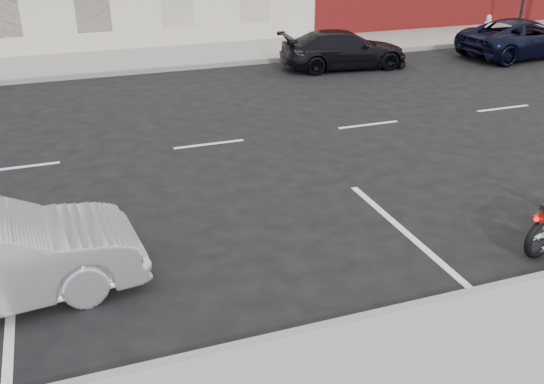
{
  "coord_description": "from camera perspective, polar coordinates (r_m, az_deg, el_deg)",
  "views": [
    {
      "loc": [
        -4.97,
        -12.47,
        4.78
      ],
      "look_at": [
        -2.1,
        -4.47,
        0.8
      ],
      "focal_mm": 40.0,
      "sensor_mm": 36.0,
      "label": 1
    }
  ],
  "objects": [
    {
      "name": "car_far",
      "position": [
        20.51,
        6.79,
        13.18
      ],
      "size": [
        4.34,
        2.07,
        1.22
      ],
      "primitive_type": "imported",
      "rotation": [
        0.0,
        0.0,
        1.48
      ],
      "color": "black",
      "rests_on": "ground"
    },
    {
      "name": "ground",
      "position": [
        14.25,
        1.91,
        5.47
      ],
      "size": [
        120.0,
        120.0,
        0.0
      ],
      "primitive_type": "plane",
      "color": "black",
      "rests_on": "ground"
    },
    {
      "name": "curb_far",
      "position": [
        20.03,
        -19.54,
        10.09
      ],
      "size": [
        80.0,
        0.12,
        0.16
      ],
      "primitive_type": "cube",
      "color": "gray",
      "rests_on": "ground"
    },
    {
      "name": "fire_hydrant",
      "position": [
        27.31,
        19.69,
        14.73
      ],
      "size": [
        0.2,
        0.2,
        0.72
      ],
      "color": "beige",
      "rests_on": "sidewalk_far"
    },
    {
      "name": "suv_far",
      "position": [
        23.77,
        22.54,
        13.25
      ],
      "size": [
        4.93,
        2.65,
        1.31
      ],
      "primitive_type": "imported",
      "rotation": [
        0.0,
        0.0,
        1.67
      ],
      "color": "black",
      "rests_on": "ground"
    },
    {
      "name": "curb_near",
      "position": [
        7.22,
        -15.73,
        -16.73
      ],
      "size": [
        80.0,
        0.12,
        0.16
      ],
      "primitive_type": "cube",
      "color": "gray",
      "rests_on": "ground"
    },
    {
      "name": "sidewalk_far",
      "position": [
        21.69,
        -19.69,
        11.12
      ],
      "size": [
        80.0,
        3.4,
        0.15
      ],
      "primitive_type": "cube",
      "color": "gray",
      "rests_on": "ground"
    }
  ]
}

